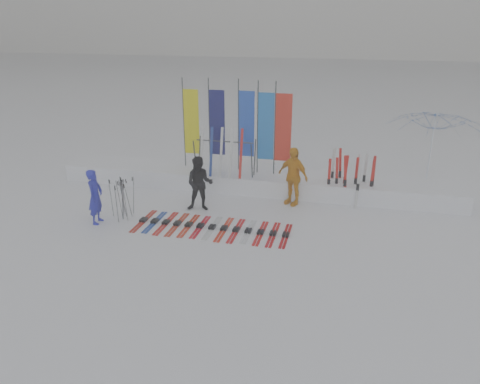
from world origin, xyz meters
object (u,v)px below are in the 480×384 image
(person_blue, at_px, (95,197))
(person_yellow, at_px, (293,176))
(ski_rack, at_px, (225,153))
(ski_row, at_px, (212,227))
(person_black, at_px, (200,184))
(tent_canopy, at_px, (432,153))

(person_blue, xyz_separation_m, person_yellow, (5.42, 2.86, 0.13))
(person_yellow, height_order, ski_rack, person_yellow)
(ski_row, bearing_deg, person_blue, -173.32)
(person_yellow, xyz_separation_m, ski_rack, (-2.45, 0.67, 0.43))
(person_black, bearing_deg, person_blue, -158.17)
(person_black, relative_size, ski_rack, 0.86)
(tent_canopy, bearing_deg, person_yellow, -154.53)
(tent_canopy, bearing_deg, person_black, -155.29)
(ski_rack, bearing_deg, ski_row, -81.70)
(ski_rack, bearing_deg, person_yellow, -15.34)
(person_blue, distance_m, ski_row, 3.54)
(person_black, height_order, ski_row, person_black)
(person_blue, height_order, ski_row, person_blue)
(person_blue, xyz_separation_m, person_black, (2.66, 1.66, 0.05))
(person_black, distance_m, ski_rack, 1.96)
(person_black, height_order, person_yellow, person_yellow)
(person_blue, distance_m, tent_canopy, 11.05)
(tent_canopy, xyz_separation_m, ski_rack, (-6.88, -1.44, -0.07))
(person_blue, xyz_separation_m, ski_row, (3.43, 0.40, -0.79))
(person_black, bearing_deg, person_yellow, 13.34)
(ski_row, xyz_separation_m, ski_rack, (-0.46, 3.13, 1.35))
(person_black, xyz_separation_m, ski_rack, (0.31, 1.87, 0.51))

